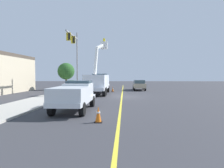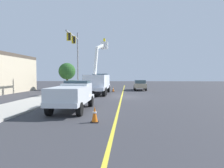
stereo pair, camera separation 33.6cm
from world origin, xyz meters
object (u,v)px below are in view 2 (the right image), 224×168
utility_bucket_truck (98,82)px  traffic_cone_leading (95,114)px  traffic_cone_mid_front (113,89)px  service_pickup_truck (72,95)px  passing_minivan (140,84)px  traffic_signal_mast (75,51)px

utility_bucket_truck → traffic_cone_leading: size_ratio=9.74×
utility_bucket_truck → traffic_cone_mid_front: (3.81, -1.81, -1.25)m
utility_bucket_truck → service_pickup_truck: (-12.18, 0.35, -0.50)m
utility_bucket_truck → passing_minivan: size_ratio=1.70×
service_pickup_truck → traffic_cone_leading: bearing=-149.1°
service_pickup_truck → traffic_signal_mast: bearing=12.5°
traffic_signal_mast → traffic_cone_leading: bearing=-163.6°
utility_bucket_truck → traffic_signal_mast: size_ratio=0.94×
utility_bucket_truck → passing_minivan: utility_bucket_truck is taller
utility_bucket_truck → traffic_cone_leading: 15.71m
traffic_cone_mid_front → traffic_signal_mast: (-1.69, 5.33, 5.53)m
utility_bucket_truck → traffic_signal_mast: traffic_signal_mast is taller
service_pickup_truck → traffic_signal_mast: (14.30, 3.17, 4.78)m
traffic_cone_leading → traffic_signal_mast: size_ratio=0.10×
service_pickup_truck → utility_bucket_truck: bearing=-1.6°
traffic_signal_mast → service_pickup_truck: bearing=-167.5°
service_pickup_truck → traffic_cone_leading: service_pickup_truck is taller
utility_bucket_truck → service_pickup_truck: bearing=178.4°
passing_minivan → traffic_signal_mast: bearing=117.3°
utility_bucket_truck → traffic_signal_mast: (2.12, 3.52, 4.28)m
utility_bucket_truck → traffic_signal_mast: 5.93m
passing_minivan → traffic_cone_mid_front: passing_minivan is taller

